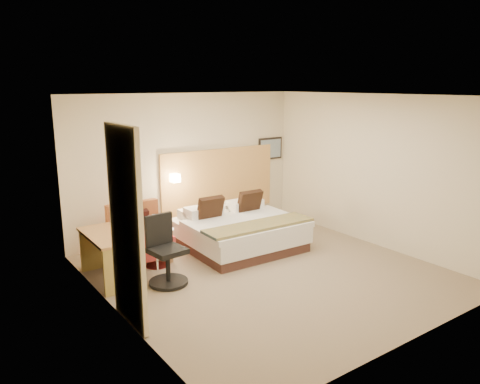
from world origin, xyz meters
TOP-DOWN VIEW (x-y plane):
  - floor at (0.00, 0.00)m, footprint 4.80×5.00m
  - ceiling at (0.00, 0.00)m, footprint 4.80×5.00m
  - wall_back at (0.00, 2.51)m, footprint 4.80×0.02m
  - wall_front at (0.00, -2.51)m, footprint 4.80×0.02m
  - wall_left at (-2.41, 0.00)m, footprint 0.02×5.00m
  - wall_right at (2.41, 0.00)m, footprint 0.02×5.00m
  - headboard_panel at (0.70, 2.47)m, footprint 2.60×0.04m
  - art_frame at (2.02, 2.48)m, footprint 0.62×0.03m
  - art_canvas at (2.02, 2.46)m, footprint 0.54×0.01m
  - lamp_arm at (-0.35, 2.42)m, footprint 0.02×0.12m
  - lamp_shade at (-0.35, 2.36)m, footprint 0.15×0.15m
  - curtain at (-2.36, -0.25)m, footprint 0.06×0.90m
  - bottle_a at (-1.39, 1.25)m, footprint 0.08×0.08m
  - bottle_b at (-1.29, 1.28)m, footprint 0.08×0.08m
  - menu_folder at (-1.21, 1.15)m, footprint 0.16×0.09m
  - bed at (0.29, 1.22)m, footprint 1.99×1.93m
  - lounge_chair at (-1.41, 1.66)m, footprint 0.90×0.80m
  - side_table at (-1.32, 1.20)m, footprint 0.69×0.69m
  - desk at (-2.11, 1.14)m, footprint 0.54×1.16m
  - desk_chair at (-1.48, 0.55)m, footprint 0.63×0.63m

SIDE VIEW (x-z plane):
  - floor at x=0.00m, z-range -0.02..0.00m
  - bed at x=0.29m, z-range -0.16..0.78m
  - side_table at x=-1.32m, z-range 0.04..0.66m
  - lounge_chair at x=-1.41m, z-range -0.10..0.84m
  - desk_chair at x=-1.48m, z-range -0.09..0.92m
  - desk at x=-2.11m, z-range 0.21..0.93m
  - bottle_a at x=-1.39m, z-range 0.62..0.85m
  - bottle_b at x=-1.29m, z-range 0.62..0.85m
  - menu_folder at x=-1.21m, z-range 0.62..0.87m
  - headboard_panel at x=0.70m, z-range 0.30..1.60m
  - lamp_arm at x=-0.35m, z-range 1.14..1.16m
  - lamp_shade at x=-0.35m, z-range 1.07..1.22m
  - curtain at x=-2.36m, z-range 0.01..2.43m
  - wall_back at x=0.00m, z-range 0.00..2.70m
  - wall_front at x=0.00m, z-range 0.00..2.70m
  - wall_left at x=-2.41m, z-range 0.00..2.70m
  - wall_right at x=2.41m, z-range 0.00..2.70m
  - art_frame at x=2.02m, z-range 1.27..1.73m
  - art_canvas at x=2.02m, z-range 1.30..1.70m
  - ceiling at x=0.00m, z-range 2.70..2.72m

